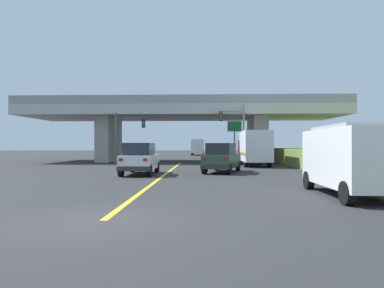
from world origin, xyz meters
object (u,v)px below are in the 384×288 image
at_px(traffic_signal_nearside, 236,127).
at_px(highway_sign, 235,131).
at_px(box_truck, 254,148).
at_px(semi_truck_distant, 198,147).
at_px(suv_lead, 140,159).
at_px(suv_crossing, 222,158).
at_px(traffic_signal_farside, 126,131).
at_px(work_van, 349,157).

height_order(traffic_signal_nearside, highway_sign, traffic_signal_nearside).
relative_size(box_truck, semi_truck_distant, 0.99).
height_order(suv_lead, suv_crossing, same).
xyz_separation_m(box_truck, traffic_signal_farside, (-12.42, 2.86, 1.68)).
relative_size(suv_lead, semi_truck_distant, 0.64).
distance_m(suv_crossing, highway_sign, 12.82).
distance_m(work_van, highway_sign, 23.18).
distance_m(suv_lead, highway_sign, 16.18).
height_order(suv_lead, traffic_signal_nearside, traffic_signal_nearside).
xyz_separation_m(suv_crossing, box_truck, (3.32, 7.47, 0.63)).
xyz_separation_m(box_truck, traffic_signal_nearside, (-1.41, 2.65, 2.07)).
relative_size(suv_lead, highway_sign, 0.96).
relative_size(highway_sign, semi_truck_distant, 0.67).
xyz_separation_m(suv_crossing, traffic_signal_nearside, (1.91, 10.12, 2.70)).
bearing_deg(work_van, traffic_signal_nearside, 96.19).
relative_size(box_truck, highway_sign, 1.48).
distance_m(suv_lead, semi_truck_distant, 41.69).
relative_size(box_truck, traffic_signal_nearside, 1.15).
height_order(highway_sign, semi_truck_distant, highway_sign).
distance_m(suv_lead, box_truck, 12.69).
relative_size(traffic_signal_farside, semi_truck_distant, 0.75).
xyz_separation_m(work_van, semi_truck_distant, (-6.60, 50.37, 0.14)).
bearing_deg(suv_lead, semi_truck_distant, 86.00).
height_order(work_van, traffic_signal_farside, traffic_signal_farside).
height_order(suv_crossing, work_van, work_van).
bearing_deg(traffic_signal_farside, suv_crossing, -48.64).
bearing_deg(semi_truck_distant, work_van, -82.54).
distance_m(suv_lead, traffic_signal_nearside, 14.20).
bearing_deg(suv_crossing, highway_sign, 96.33).
xyz_separation_m(traffic_signal_farside, semi_truck_distant, (6.65, 29.48, -1.75)).
height_order(work_van, highway_sign, highway_sign).
bearing_deg(traffic_signal_nearside, semi_truck_distant, 98.35).
bearing_deg(semi_truck_distant, box_truck, -79.89).
relative_size(traffic_signal_nearside, semi_truck_distant, 0.86).
height_order(traffic_signal_farside, semi_truck_distant, traffic_signal_farside).
height_order(box_truck, semi_truck_distant, box_truck).
relative_size(work_van, traffic_signal_nearside, 0.84).
bearing_deg(suv_crossing, traffic_signal_nearside, 94.73).
height_order(box_truck, traffic_signal_farside, traffic_signal_farside).
xyz_separation_m(suv_crossing, highway_sign, (1.99, 12.45, 2.35)).
bearing_deg(suv_lead, box_truck, 46.83).
relative_size(suv_crossing, traffic_signal_farside, 0.94).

